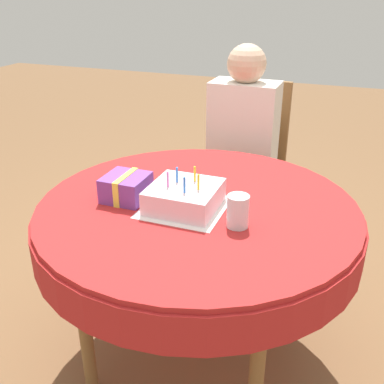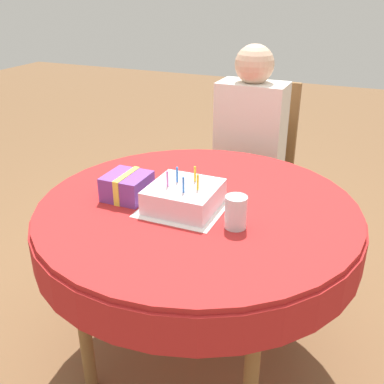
% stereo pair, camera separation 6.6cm
% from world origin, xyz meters
% --- Properties ---
extents(ground_plane, '(12.00, 12.00, 0.00)m').
position_xyz_m(ground_plane, '(0.00, 0.00, 0.00)').
color(ground_plane, brown).
extents(dining_table, '(1.20, 1.20, 0.74)m').
position_xyz_m(dining_table, '(0.00, 0.00, 0.66)').
color(dining_table, '#B22323').
rests_on(dining_table, ground_plane).
extents(chair, '(0.46, 0.46, 0.99)m').
position_xyz_m(chair, '(-0.06, 0.96, 0.53)').
color(chair, brown).
rests_on(chair, ground_plane).
extents(person, '(0.35, 0.30, 1.21)m').
position_xyz_m(person, '(-0.06, 0.85, 0.73)').
color(person, '#DBB293').
rests_on(person, ground_plane).
extents(napkin, '(0.29, 0.29, 0.00)m').
position_xyz_m(napkin, '(-0.03, -0.05, 0.74)').
color(napkin, white).
rests_on(napkin, dining_table).
extents(birthday_cake, '(0.24, 0.24, 0.14)m').
position_xyz_m(birthday_cake, '(-0.03, -0.05, 0.79)').
color(birthday_cake, silver).
rests_on(birthday_cake, dining_table).
extents(drinking_glass, '(0.07, 0.07, 0.11)m').
position_xyz_m(drinking_glass, '(0.18, -0.11, 0.80)').
color(drinking_glass, silver).
rests_on(drinking_glass, dining_table).
extents(gift_box, '(0.15, 0.16, 0.10)m').
position_xyz_m(gift_box, '(-0.26, -0.06, 0.79)').
color(gift_box, '#753D99').
rests_on(gift_box, dining_table).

